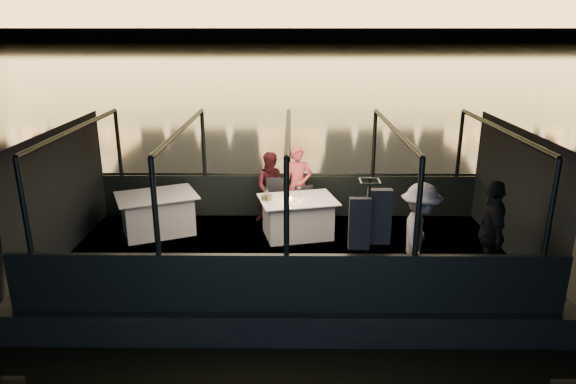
{
  "coord_description": "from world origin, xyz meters",
  "views": [
    {
      "loc": [
        0.08,
        -8.58,
        4.46
      ],
      "look_at": [
        0.0,
        0.4,
        1.55
      ],
      "focal_mm": 32.0,
      "sensor_mm": 36.0,
      "label": 1
    }
  ],
  "objects_px": {
    "passenger_dark": "(490,234)",
    "wine_bottle": "(266,194)",
    "coat_stand": "(367,248)",
    "passenger_stripe": "(419,236)",
    "dining_table_aft": "(158,215)",
    "chair_port_right": "(304,207)",
    "dining_table_central": "(298,217)",
    "chair_port_left": "(277,206)",
    "person_woman_coral": "(298,189)",
    "person_man_maroon": "(272,188)"
  },
  "relations": [
    {
      "from": "chair_port_right",
      "to": "dining_table_central",
      "type": "bearing_deg",
      "value": -130.0
    },
    {
      "from": "dining_table_central",
      "to": "person_man_maroon",
      "type": "distance_m",
      "value": 1.0
    },
    {
      "from": "chair_port_left",
      "to": "person_woman_coral",
      "type": "bearing_deg",
      "value": 34.61
    },
    {
      "from": "coat_stand",
      "to": "person_man_maroon",
      "type": "xyz_separation_m",
      "value": [
        -1.5,
        3.35,
        -0.15
      ]
    },
    {
      "from": "coat_stand",
      "to": "passenger_stripe",
      "type": "bearing_deg",
      "value": 32.27
    },
    {
      "from": "wine_bottle",
      "to": "dining_table_aft",
      "type": "bearing_deg",
      "value": 173.51
    },
    {
      "from": "coat_stand",
      "to": "passenger_dark",
      "type": "bearing_deg",
      "value": 17.48
    },
    {
      "from": "chair_port_right",
      "to": "coat_stand",
      "type": "height_order",
      "value": "coat_stand"
    },
    {
      "from": "person_man_maroon",
      "to": "chair_port_right",
      "type": "bearing_deg",
      "value": -26.44
    },
    {
      "from": "dining_table_central",
      "to": "dining_table_aft",
      "type": "xyz_separation_m",
      "value": [
        -2.78,
        0.12,
        0.0
      ]
    },
    {
      "from": "passenger_dark",
      "to": "wine_bottle",
      "type": "xyz_separation_m",
      "value": [
        -3.6,
        1.83,
        0.06
      ]
    },
    {
      "from": "person_man_maroon",
      "to": "passenger_stripe",
      "type": "distance_m",
      "value": 3.68
    },
    {
      "from": "dining_table_central",
      "to": "person_woman_coral",
      "type": "bearing_deg",
      "value": 89.36
    },
    {
      "from": "dining_table_central",
      "to": "passenger_dark",
      "type": "height_order",
      "value": "passenger_dark"
    },
    {
      "from": "person_woman_coral",
      "to": "wine_bottle",
      "type": "xyz_separation_m",
      "value": [
        -0.61,
        -0.85,
        0.17
      ]
    },
    {
      "from": "coat_stand",
      "to": "dining_table_central",
      "type": "bearing_deg",
      "value": 110.57
    },
    {
      "from": "dining_table_aft",
      "to": "person_woman_coral",
      "type": "xyz_separation_m",
      "value": [
        2.79,
        0.6,
        0.36
      ]
    },
    {
      "from": "chair_port_left",
      "to": "person_man_maroon",
      "type": "bearing_deg",
      "value": 114.7
    },
    {
      "from": "coat_stand",
      "to": "chair_port_right",
      "type": "bearing_deg",
      "value": 105.4
    },
    {
      "from": "chair_port_right",
      "to": "coat_stand",
      "type": "bearing_deg",
      "value": -97.98
    },
    {
      "from": "person_man_maroon",
      "to": "wine_bottle",
      "type": "bearing_deg",
      "value": -95.7
    },
    {
      "from": "chair_port_left",
      "to": "passenger_stripe",
      "type": "distance_m",
      "value": 3.41
    },
    {
      "from": "dining_table_central",
      "to": "person_woman_coral",
      "type": "xyz_separation_m",
      "value": [
        0.01,
        0.72,
        0.36
      ]
    },
    {
      "from": "dining_table_aft",
      "to": "coat_stand",
      "type": "relative_size",
      "value": 0.77
    },
    {
      "from": "person_man_maroon",
      "to": "dining_table_aft",
      "type": "bearing_deg",
      "value": -165.17
    },
    {
      "from": "dining_table_aft",
      "to": "passenger_stripe",
      "type": "bearing_deg",
      "value": -24.71
    },
    {
      "from": "dining_table_central",
      "to": "dining_table_aft",
      "type": "relative_size",
      "value": 0.96
    },
    {
      "from": "coat_stand",
      "to": "person_woman_coral",
      "type": "distance_m",
      "value": 3.46
    },
    {
      "from": "dining_table_central",
      "to": "passenger_stripe",
      "type": "relative_size",
      "value": 0.85
    },
    {
      "from": "dining_table_central",
      "to": "person_man_maroon",
      "type": "xyz_separation_m",
      "value": [
        -0.53,
        0.76,
        0.36
      ]
    },
    {
      "from": "chair_port_left",
      "to": "person_woman_coral",
      "type": "distance_m",
      "value": 0.58
    },
    {
      "from": "passenger_stripe",
      "to": "wine_bottle",
      "type": "distance_m",
      "value": 3.12
    },
    {
      "from": "dining_table_aft",
      "to": "chair_port_right",
      "type": "xyz_separation_m",
      "value": [
        2.92,
        0.33,
        0.06
      ]
    },
    {
      "from": "dining_table_central",
      "to": "coat_stand",
      "type": "xyz_separation_m",
      "value": [
        0.97,
        -2.59,
        0.51
      ]
    },
    {
      "from": "chair_port_right",
      "to": "wine_bottle",
      "type": "xyz_separation_m",
      "value": [
        -0.73,
        -0.58,
        0.47
      ]
    },
    {
      "from": "chair_port_left",
      "to": "passenger_stripe",
      "type": "height_order",
      "value": "passenger_stripe"
    },
    {
      "from": "chair_port_right",
      "to": "wine_bottle",
      "type": "bearing_deg",
      "value": -165.29
    },
    {
      "from": "dining_table_central",
      "to": "chair_port_right",
      "type": "relative_size",
      "value": 1.75
    },
    {
      "from": "dining_table_aft",
      "to": "chair_port_right",
      "type": "bearing_deg",
      "value": 6.4
    },
    {
      "from": "person_man_maroon",
      "to": "dining_table_central",
      "type": "bearing_deg",
      "value": -56.43
    },
    {
      "from": "chair_port_left",
      "to": "chair_port_right",
      "type": "height_order",
      "value": "chair_port_left"
    },
    {
      "from": "dining_table_central",
      "to": "chair_port_right",
      "type": "xyz_separation_m",
      "value": [
        0.13,
        0.45,
        0.06
      ]
    },
    {
      "from": "dining_table_aft",
      "to": "passenger_dark",
      "type": "relative_size",
      "value": 0.87
    },
    {
      "from": "chair_port_right",
      "to": "person_man_maroon",
      "type": "distance_m",
      "value": 0.79
    },
    {
      "from": "coat_stand",
      "to": "wine_bottle",
      "type": "height_order",
      "value": "coat_stand"
    },
    {
      "from": "chair_port_left",
      "to": "person_man_maroon",
      "type": "distance_m",
      "value": 0.44
    },
    {
      "from": "chair_port_right",
      "to": "coat_stand",
      "type": "distance_m",
      "value": 3.19
    },
    {
      "from": "chair_port_left",
      "to": "passenger_stripe",
      "type": "xyz_separation_m",
      "value": [
        2.29,
        -2.49,
        0.4
      ]
    },
    {
      "from": "dining_table_aft",
      "to": "person_woman_coral",
      "type": "bearing_deg",
      "value": 12.16
    },
    {
      "from": "dining_table_aft",
      "to": "person_man_maroon",
      "type": "height_order",
      "value": "person_man_maroon"
    }
  ]
}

